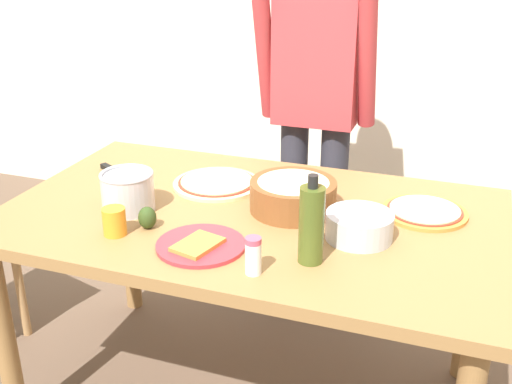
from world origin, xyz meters
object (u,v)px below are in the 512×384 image
(plate_with_slice, at_px, (200,245))
(olive_oil_bottle, at_px, (311,224))
(pizza_raw_on_board, at_px, (217,183))
(popcorn_bowl, at_px, (293,193))
(person_cook, at_px, (316,101))
(mixing_bowl_steel, at_px, (359,226))
(salt_shaker, at_px, (253,256))
(pizza_cooked_on_tray, at_px, (425,212))
(cup_orange, at_px, (114,221))
(steel_pot, at_px, (128,191))
(chef_knife, at_px, (118,174))
(avocado, at_px, (147,218))
(dining_table, at_px, (251,237))

(plate_with_slice, distance_m, olive_oil_bottle, 0.34)
(pizza_raw_on_board, height_order, popcorn_bowl, popcorn_bowl)
(person_cook, distance_m, mixing_bowl_steel, 0.90)
(person_cook, height_order, salt_shaker, person_cook)
(pizza_cooked_on_tray, xyz_separation_m, cup_orange, (-0.86, -0.46, 0.03))
(mixing_bowl_steel, bearing_deg, person_cook, 113.08)
(pizza_raw_on_board, relative_size, salt_shaker, 2.95)
(pizza_raw_on_board, distance_m, popcorn_bowl, 0.34)
(steel_pot, bearing_deg, person_cook, 65.62)
(chef_knife, bearing_deg, olive_oil_bottle, -24.54)
(mixing_bowl_steel, bearing_deg, chef_knife, 167.87)
(person_cook, relative_size, cup_orange, 19.06)
(person_cook, relative_size, popcorn_bowl, 5.79)
(plate_with_slice, distance_m, popcorn_bowl, 0.39)
(chef_knife, bearing_deg, plate_with_slice, -38.39)
(chef_knife, bearing_deg, salt_shaker, -34.86)
(olive_oil_bottle, relative_size, avocado, 3.66)
(plate_with_slice, bearing_deg, person_cook, 86.25)
(pizza_cooked_on_tray, height_order, salt_shaker, salt_shaker)
(plate_with_slice, distance_m, salt_shaker, 0.22)
(pizza_cooked_on_tray, distance_m, avocado, 0.88)
(mixing_bowl_steel, bearing_deg, cup_orange, -162.35)
(person_cook, xyz_separation_m, popcorn_bowl, (0.11, -0.70, -0.12))
(olive_oil_bottle, distance_m, steel_pot, 0.66)
(person_cook, relative_size, mixing_bowl_steel, 8.10)
(pizza_raw_on_board, relative_size, steel_pot, 1.80)
(pizza_cooked_on_tray, height_order, mixing_bowl_steel, mixing_bowl_steel)
(person_cook, bearing_deg, plate_with_slice, -93.75)
(pizza_raw_on_board, bearing_deg, person_cook, 70.71)
(dining_table, distance_m, salt_shaker, 0.41)
(salt_shaker, height_order, chef_knife, salt_shaker)
(cup_orange, relative_size, chef_knife, 0.32)
(mixing_bowl_steel, bearing_deg, dining_table, 169.81)
(popcorn_bowl, relative_size, steel_pot, 1.61)
(salt_shaker, bearing_deg, mixing_bowl_steel, 52.85)
(steel_pot, bearing_deg, mixing_bowl_steel, 3.88)
(salt_shaker, distance_m, avocado, 0.42)
(pizza_cooked_on_tray, xyz_separation_m, avocado, (-0.79, -0.39, 0.03))
(pizza_raw_on_board, distance_m, pizza_cooked_on_tray, 0.72)
(plate_with_slice, xyz_separation_m, steel_pot, (-0.33, 0.16, 0.06))
(person_cook, distance_m, pizza_raw_on_board, 0.64)
(person_cook, height_order, mixing_bowl_steel, person_cook)
(steel_pot, bearing_deg, cup_orange, -73.02)
(steel_pot, relative_size, chef_knife, 0.65)
(person_cook, bearing_deg, chef_knife, -133.72)
(pizza_raw_on_board, relative_size, chef_knife, 1.17)
(mixing_bowl_steel, relative_size, cup_orange, 2.35)
(plate_with_slice, height_order, popcorn_bowl, popcorn_bowl)
(chef_knife, bearing_deg, pizza_cooked_on_tray, 1.79)
(steel_pot, bearing_deg, pizza_cooked_on_tray, 17.49)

